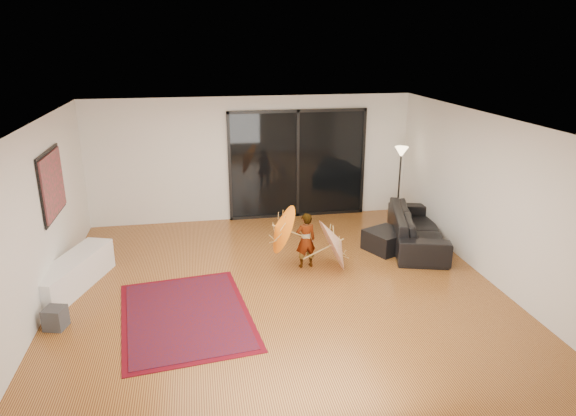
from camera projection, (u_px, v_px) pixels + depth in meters
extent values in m
plane|color=#AC6D2F|center=(279.00, 288.00, 8.30)|extent=(7.00, 7.00, 0.00)
plane|color=white|center=(278.00, 121.00, 7.44)|extent=(7.00, 7.00, 0.00)
plane|color=silver|center=(252.00, 159.00, 11.14)|extent=(7.00, 0.00, 7.00)
plane|color=silver|center=(341.00, 331.00, 4.60)|extent=(7.00, 0.00, 7.00)
plane|color=silver|center=(35.00, 223.00, 7.28)|extent=(0.00, 7.00, 7.00)
plane|color=silver|center=(487.00, 197.00, 8.47)|extent=(0.00, 7.00, 7.00)
cube|color=black|center=(298.00, 164.00, 11.33)|extent=(3.00, 0.04, 2.40)
cube|color=black|center=(298.00, 111.00, 10.94)|extent=(3.06, 0.06, 0.06)
cube|color=black|center=(297.00, 214.00, 11.68)|extent=(3.06, 0.06, 0.06)
cube|color=black|center=(298.00, 164.00, 11.31)|extent=(0.06, 0.06, 2.40)
cube|color=black|center=(52.00, 184.00, 8.12)|extent=(0.02, 1.28, 1.08)
cube|color=#205037|center=(53.00, 184.00, 8.12)|extent=(0.03, 1.18, 0.98)
cube|color=white|center=(73.00, 274.00, 8.21)|extent=(1.06, 1.90, 0.52)
cube|color=#424244|center=(55.00, 318.00, 7.12)|extent=(0.33, 0.33, 0.31)
cube|color=#520711|center=(186.00, 315.00, 7.48)|extent=(2.10, 2.71, 0.01)
cube|color=#5F0C09|center=(186.00, 315.00, 7.48)|extent=(1.92, 2.53, 0.02)
imported|color=black|center=(417.00, 228.00, 9.97)|extent=(1.55, 2.52, 0.69)
cube|color=black|center=(386.00, 240.00, 9.74)|extent=(0.90, 0.90, 0.39)
cylinder|color=black|center=(397.00, 220.00, 11.37)|extent=(0.29, 0.29, 0.03)
cylinder|color=black|center=(399.00, 188.00, 11.13)|extent=(0.04, 0.04, 1.53)
cone|color=#FFD899|center=(401.00, 152.00, 10.89)|extent=(0.29, 0.29, 0.22)
imported|color=#999999|center=(306.00, 240.00, 8.94)|extent=(0.39, 0.29, 1.00)
cone|color=orange|center=(275.00, 231.00, 8.73)|extent=(0.51, 0.87, 0.86)
cylinder|color=#A28445|center=(275.00, 249.00, 8.83)|extent=(0.47, 0.02, 0.23)
cylinder|color=#A28445|center=(275.00, 225.00, 8.69)|extent=(0.06, 0.02, 0.04)
cone|color=silver|center=(341.00, 241.00, 8.90)|extent=(0.57, 0.96, 0.96)
cylinder|color=#A28445|center=(341.00, 260.00, 9.02)|extent=(0.51, 0.02, 0.25)
cylinder|color=#A28445|center=(341.00, 235.00, 8.86)|extent=(0.06, 0.02, 0.04)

